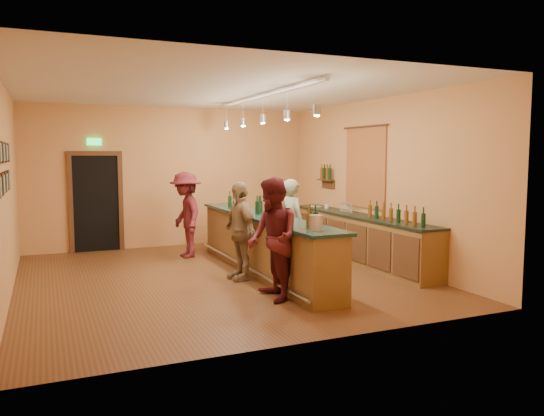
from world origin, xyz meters
name	(u,v)px	position (x,y,z in m)	size (l,w,h in m)	color
floor	(219,277)	(0.00, 0.00, 0.00)	(7.00, 7.00, 0.00)	#5A3119
ceiling	(217,90)	(0.00, 0.00, 3.20)	(6.50, 7.00, 0.02)	silver
wall_back	(172,177)	(0.00, 3.50, 1.60)	(6.50, 0.02, 3.20)	#DE9553
wall_front	(313,202)	(0.00, -3.50, 1.60)	(6.50, 0.02, 3.20)	#DE9553
wall_left	(6,190)	(-3.25, 0.00, 1.60)	(0.02, 7.00, 3.20)	#DE9553
wall_right	(377,181)	(3.25, 0.00, 1.60)	(0.02, 7.00, 3.20)	#DE9553
doorway	(96,200)	(-1.70, 3.47, 1.13)	(1.15, 0.09, 2.48)	black
tapestry	(365,168)	(3.23, 0.40, 1.85)	(0.03, 1.40, 1.60)	maroon
bottle_shelf	(326,175)	(3.17, 1.90, 1.67)	(0.17, 0.55, 0.54)	#4C2917
picture_grid	(4,167)	(-3.21, -0.75, 1.95)	(0.06, 2.20, 0.70)	#382111
back_counter	(359,237)	(2.97, 0.18, 0.49)	(0.60, 4.55, 1.27)	brown
tasting_bar	(263,240)	(0.83, 0.00, 0.61)	(0.73, 5.10, 1.38)	brown
pendant_track	(263,105)	(0.84, 0.00, 2.98)	(0.11, 4.60, 0.50)	silver
bartender	(292,223)	(1.57, 0.32, 0.83)	(0.61, 0.40, 1.66)	gray
customer_a	(273,239)	(0.29, -1.71, 0.90)	(0.87, 0.68, 1.80)	#59191E
customer_b	(240,231)	(0.29, -0.30, 0.83)	(0.98, 0.41, 1.67)	#997A51
customer_c	(186,215)	(-0.06, 2.00, 0.89)	(1.15, 0.66, 1.77)	#59191E
bar_stool	(284,233)	(1.60, 0.80, 0.57)	(0.35, 0.35, 0.72)	#A6774B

